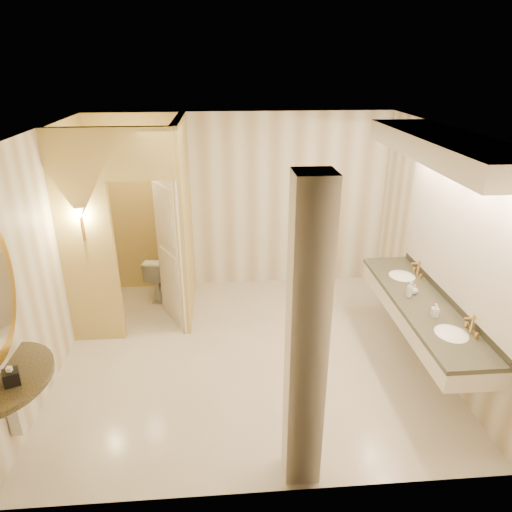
{
  "coord_description": "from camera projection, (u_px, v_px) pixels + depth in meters",
  "views": [
    {
      "loc": [
        -0.29,
        -4.74,
        3.38
      ],
      "look_at": [
        0.1,
        0.2,
        1.23
      ],
      "focal_mm": 32.0,
      "sensor_mm": 36.0,
      "label": 1
    }
  ],
  "objects": [
    {
      "name": "soap_bottle_b",
      "position": [
        414.0,
        289.0,
        5.26
      ],
      "size": [
        0.11,
        0.11,
        0.12
      ],
      "primitive_type": "imported",
      "rotation": [
        0.0,
        0.0,
        0.3
      ],
      "color": "silver",
      "rests_on": "vanity"
    },
    {
      "name": "soap_bottle_c",
      "position": [
        410.0,
        289.0,
        5.18
      ],
      "size": [
        0.09,
        0.09,
        0.19
      ],
      "primitive_type": "imported",
      "rotation": [
        0.0,
        0.0,
        0.28
      ],
      "color": "#C6B28C",
      "rests_on": "vanity"
    },
    {
      "name": "tissue_box",
      "position": [
        11.0,
        377.0,
        3.8
      ],
      "size": [
        0.17,
        0.17,
        0.12
      ],
      "primitive_type": "cube",
      "rotation": [
        0.0,
        0.0,
        0.42
      ],
      "color": "black",
      "rests_on": "console_shelf"
    },
    {
      "name": "wall_left",
      "position": [
        44.0,
        260.0,
        5.0
      ],
      "size": [
        0.02,
        4.0,
        2.7
      ],
      "primitive_type": "cube",
      "color": "silver",
      "rests_on": "floor"
    },
    {
      "name": "soap_bottle_a",
      "position": [
        435.0,
        310.0,
        4.8
      ],
      "size": [
        0.07,
        0.07,
        0.15
      ],
      "primitive_type": "imported",
      "rotation": [
        0.0,
        0.0,
        -0.08
      ],
      "color": "beige",
      "rests_on": "vanity"
    },
    {
      "name": "wall_sconce",
      "position": [
        80.0,
        214.0,
        5.27
      ],
      "size": [
        0.14,
        0.14,
        0.42
      ],
      "color": "gold",
      "rests_on": "toilet_closet"
    },
    {
      "name": "wall_right",
      "position": [
        440.0,
        248.0,
        5.33
      ],
      "size": [
        0.02,
        4.0,
        2.7
      ],
      "primitive_type": "cube",
      "color": "silver",
      "rests_on": "floor"
    },
    {
      "name": "toilet_closet",
      "position": [
        158.0,
        225.0,
        5.96
      ],
      "size": [
        1.5,
        1.55,
        2.7
      ],
      "color": "#D1C16D",
      "rests_on": "floor"
    },
    {
      "name": "vanity",
      "position": [
        437.0,
        239.0,
        4.83
      ],
      "size": [
        0.75,
        2.64,
        2.09
      ],
      "color": "silver",
      "rests_on": "floor"
    },
    {
      "name": "wall_back",
      "position": [
        240.0,
        203.0,
        7.0
      ],
      "size": [
        4.5,
        0.02,
        2.7
      ],
      "primitive_type": "cube",
      "color": "silver",
      "rests_on": "floor"
    },
    {
      "name": "toilet",
      "position": [
        163.0,
        275.0,
        6.96
      ],
      "size": [
        0.52,
        0.74,
        0.68
      ],
      "primitive_type": "imported",
      "rotation": [
        0.0,
        0.0,
        2.93
      ],
      "color": "white",
      "rests_on": "floor"
    },
    {
      "name": "wall_front",
      "position": [
        266.0,
        361.0,
        3.33
      ],
      "size": [
        4.5,
        0.02,
        2.7
      ],
      "primitive_type": "cube",
      "color": "silver",
      "rests_on": "floor"
    },
    {
      "name": "ceiling",
      "position": [
        248.0,
        132.0,
        4.63
      ],
      "size": [
        4.5,
        4.5,
        0.0
      ],
      "primitive_type": "plane",
      "rotation": [
        3.14,
        0.0,
        0.0
      ],
      "color": "silver",
      "rests_on": "wall_back"
    },
    {
      "name": "pillar",
      "position": [
        306.0,
        343.0,
        3.54
      ],
      "size": [
        0.29,
        0.29,
        2.7
      ],
      "primitive_type": "cube",
      "color": "silver",
      "rests_on": "floor"
    },
    {
      "name": "floor",
      "position": [
        249.0,
        353.0,
        5.7
      ],
      "size": [
        4.5,
        4.5,
        0.0
      ],
      "primitive_type": "plane",
      "color": "beige",
      "rests_on": "ground"
    }
  ]
}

